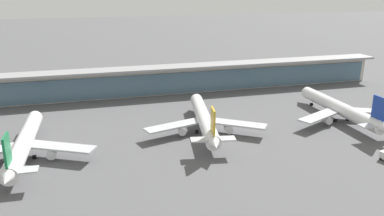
{
  "coord_description": "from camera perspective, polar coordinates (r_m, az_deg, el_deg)",
  "views": [
    {
      "loc": [
        -42.27,
        -133.96,
        57.25
      ],
      "look_at": [
        0.0,
        16.53,
        7.75
      ],
      "focal_mm": 36.89,
      "sensor_mm": 36.0,
      "label": 1
    }
  ],
  "objects": [
    {
      "name": "terminal_building",
      "position": [
        213.55,
        -3.85,
        4.16
      ],
      "size": [
        251.76,
        12.8,
        15.2
      ],
      "color": "beige",
      "rests_on": "ground"
    },
    {
      "name": "airliner_left_stand",
      "position": [
        146.19,
        -23.15,
        -4.73
      ],
      "size": [
        48.69,
        63.32,
        16.87
      ],
      "color": "white",
      "rests_on": "ground"
    },
    {
      "name": "airliner_centre_stand",
      "position": [
        158.0,
        1.76,
        -1.63
      ],
      "size": [
        48.02,
        63.13,
        16.87
      ],
      "color": "white",
      "rests_on": "ground"
    },
    {
      "name": "airliner_right_stand",
      "position": [
        182.91,
        20.68,
        -0.09
      ],
      "size": [
        48.73,
        63.2,
        16.87
      ],
      "color": "white",
      "rests_on": "ground"
    },
    {
      "name": "ground_plane",
      "position": [
        151.69,
        1.69,
        -4.61
      ],
      "size": [
        1200.0,
        1200.0,
        0.0
      ],
      "primitive_type": "plane",
      "color": "#515154"
    }
  ]
}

